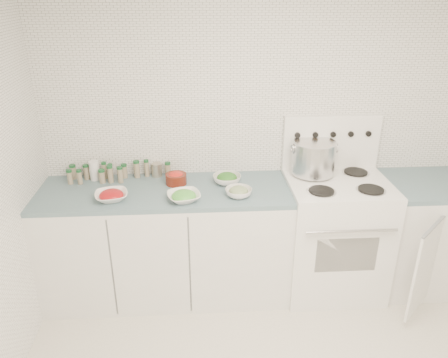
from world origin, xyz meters
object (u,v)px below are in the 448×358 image
stove (333,232)px  bowl_tomato (111,196)px  stock_pot (314,156)px  bowl_snowpea (184,196)px

stove → bowl_tomato: bearing=-175.4°
stove → stock_pot: stove is taller
stock_pot → stove: bearing=-40.9°
stove → bowl_snowpea: bearing=-171.2°
stock_pot → bowl_tomato: stock_pot is taller
stock_pot → bowl_snowpea: bearing=-161.8°
stock_pot → bowl_snowpea: 1.05m
bowl_snowpea → stock_pot: bearing=18.2°
bowl_snowpea → stove: bearing=8.8°
stove → stock_pot: 0.63m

